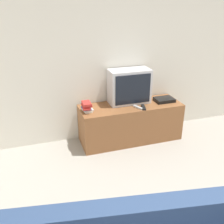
{
  "coord_description": "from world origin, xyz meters",
  "views": [
    {
      "loc": [
        -1.05,
        -0.72,
        2.12
      ],
      "look_at": [
        -0.12,
        2.15,
        0.77
      ],
      "focal_mm": 42.0,
      "sensor_mm": 36.0,
      "label": 1
    }
  ],
  "objects_px": {
    "remote_on_stand": "(143,107)",
    "television": "(129,86)",
    "set_top_box": "(164,100)",
    "tv_stand": "(130,122)",
    "remote_secondary": "(138,107)",
    "book_stack": "(87,107)"
  },
  "relations": [
    {
      "from": "remote_on_stand",
      "to": "television",
      "type": "bearing_deg",
      "value": 113.69
    },
    {
      "from": "television",
      "to": "remote_on_stand",
      "type": "relative_size",
      "value": 3.19
    },
    {
      "from": "television",
      "to": "set_top_box",
      "type": "xyz_separation_m",
      "value": [
        0.55,
        -0.13,
        -0.24
      ]
    },
    {
      "from": "tv_stand",
      "to": "remote_on_stand",
      "type": "xyz_separation_m",
      "value": [
        0.13,
        -0.17,
        0.31
      ]
    },
    {
      "from": "remote_secondary",
      "to": "book_stack",
      "type": "bearing_deg",
      "value": 171.88
    },
    {
      "from": "tv_stand",
      "to": "book_stack",
      "type": "distance_m",
      "value": 0.79
    },
    {
      "from": "remote_on_stand",
      "to": "remote_secondary",
      "type": "height_order",
      "value": "same"
    },
    {
      "from": "tv_stand",
      "to": "remote_secondary",
      "type": "distance_m",
      "value": 0.34
    },
    {
      "from": "tv_stand",
      "to": "remote_on_stand",
      "type": "bearing_deg",
      "value": -51.67
    },
    {
      "from": "remote_on_stand",
      "to": "set_top_box",
      "type": "xyz_separation_m",
      "value": [
        0.43,
        0.15,
        0.01
      ]
    },
    {
      "from": "remote_secondary",
      "to": "set_top_box",
      "type": "bearing_deg",
      "value": 14.05
    },
    {
      "from": "tv_stand",
      "to": "television",
      "type": "height_order",
      "value": "television"
    },
    {
      "from": "remote_on_stand",
      "to": "remote_secondary",
      "type": "distance_m",
      "value": 0.08
    },
    {
      "from": "tv_stand",
      "to": "book_stack",
      "type": "bearing_deg",
      "value": -176.95
    },
    {
      "from": "remote_on_stand",
      "to": "set_top_box",
      "type": "bearing_deg",
      "value": 19.55
    },
    {
      "from": "tv_stand",
      "to": "remote_on_stand",
      "type": "relative_size",
      "value": 7.97
    },
    {
      "from": "remote_on_stand",
      "to": "remote_secondary",
      "type": "relative_size",
      "value": 1.11
    },
    {
      "from": "set_top_box",
      "to": "tv_stand",
      "type": "bearing_deg",
      "value": 178.22
    },
    {
      "from": "television",
      "to": "remote_on_stand",
      "type": "bearing_deg",
      "value": -66.31
    },
    {
      "from": "television",
      "to": "remote_on_stand",
      "type": "xyz_separation_m",
      "value": [
        0.12,
        -0.28,
        -0.25
      ]
    },
    {
      "from": "book_stack",
      "to": "remote_on_stand",
      "type": "relative_size",
      "value": 1.09
    },
    {
      "from": "remote_secondary",
      "to": "set_top_box",
      "type": "xyz_separation_m",
      "value": [
        0.51,
        0.13,
        0.01
      ]
    }
  ]
}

